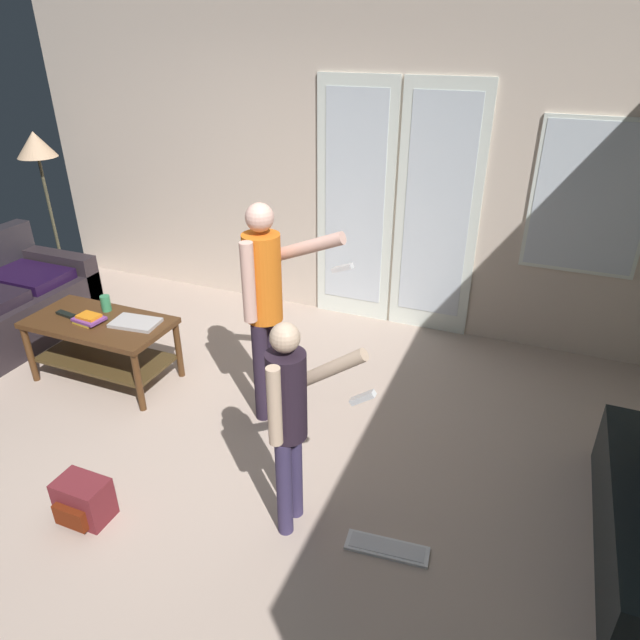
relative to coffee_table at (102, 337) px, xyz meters
The scene contains 12 objects.
ground_plane 1.30m from the coffee_table, 29.30° to the right, with size 5.91×4.90×0.02m, color #BAA292.
wall_back_with_doors 2.39m from the coffee_table, 56.56° to the left, with size 5.91×0.09×2.87m.
coffee_table is the anchor object (origin of this frame).
person_adult 1.48m from the coffee_table, ahead, with size 0.68×0.41×1.52m.
person_child 2.13m from the coffee_table, 21.80° to the right, with size 0.51×0.34×1.25m.
floor_lamp 2.24m from the coffee_table, 142.78° to the left, with size 0.36×0.36×1.59m.
backpack 1.48m from the coffee_table, 54.21° to the right, with size 0.29×0.23×0.25m.
loose_keyboard 2.62m from the coffee_table, 17.06° to the right, with size 0.45×0.17×0.02m.
laptop_closed 0.34m from the coffee_table, 10.99° to the left, with size 0.34×0.21×0.03m, color #B6B1AF.
cup_near_edge 0.26m from the coffee_table, 108.95° to the left, with size 0.07×0.07×0.12m, color #368756.
tv_remote_black 0.32m from the coffee_table, behind, with size 0.17×0.05×0.02m, color black.
book_stack 0.18m from the coffee_table, 135.52° to the right, with size 0.23×0.18×0.06m.
Camera 1 is at (1.85, -2.20, 2.45)m, focal length 31.59 mm.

